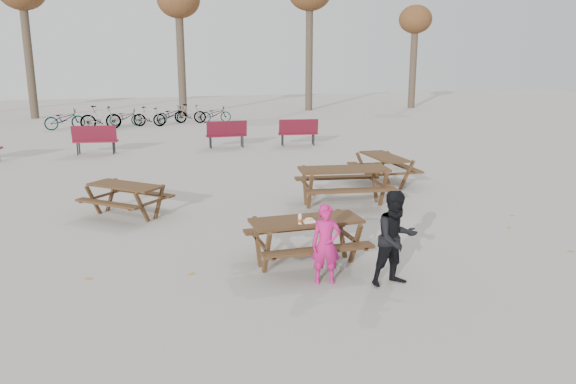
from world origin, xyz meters
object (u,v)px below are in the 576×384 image
object	(u,v)px
picnic_table_east	(343,187)
picnic_table_far	(384,170)
soda_bottle	(300,220)
food_tray	(309,222)
picnic_table_north	(126,200)
main_picnic_table	(306,230)
child	(326,244)
adult	(396,238)

from	to	relation	value
picnic_table_east	picnic_table_far	distance (m)	2.59
soda_bottle	picnic_table_east	bearing A→B (deg)	57.69
food_tray	picnic_table_north	distance (m)	4.90
main_picnic_table	picnic_table_east	bearing A→B (deg)	58.23
food_tray	main_picnic_table	bearing A→B (deg)	85.00
picnic_table_east	picnic_table_north	bearing A→B (deg)	-177.51
main_picnic_table	food_tray	world-z (taller)	food_tray
picnic_table_north	picnic_table_east	bearing A→B (deg)	37.97
child	picnic_table_north	size ratio (longest dim) A/B	0.76
main_picnic_table	picnic_table_north	distance (m)	4.74
picnic_table_east	picnic_table_north	distance (m)	4.84
food_tray	soda_bottle	xyz separation A→B (m)	(-0.16, -0.03, 0.05)
soda_bottle	adult	size ratio (longest dim) A/B	0.12
main_picnic_table	food_tray	xyz separation A→B (m)	(-0.02, -0.19, 0.21)
picnic_table_east	main_picnic_table	bearing A→B (deg)	-112.97
child	food_tray	bearing A→B (deg)	109.22
soda_bottle	adult	distance (m)	1.53
food_tray	picnic_table_far	world-z (taller)	food_tray
child	picnic_table_north	world-z (taller)	child
child	adult	bearing A→B (deg)	-5.70
child	picnic_table_east	world-z (taller)	child
picnic_table_north	child	bearing A→B (deg)	-15.06
food_tray	picnic_table_east	bearing A→B (deg)	59.43
soda_bottle	picnic_table_east	world-z (taller)	soda_bottle
soda_bottle	picnic_table_far	world-z (taller)	soda_bottle
picnic_table_far	soda_bottle	bearing A→B (deg)	143.21
adult	soda_bottle	bearing A→B (deg)	134.36
child	adult	xyz separation A→B (m)	(0.97, -0.37, 0.11)
main_picnic_table	food_tray	distance (m)	0.28
food_tray	picnic_table_north	bearing A→B (deg)	123.99
food_tray	picnic_table_east	world-z (taller)	picnic_table_east
food_tray	adult	xyz separation A→B (m)	(1.01, -1.00, -0.07)
adult	picnic_table_east	xyz separation A→B (m)	(1.06, 4.52, -0.29)
soda_bottle	child	world-z (taller)	child
picnic_table_east	picnic_table_far	world-z (taller)	picnic_table_east
main_picnic_table	adult	world-z (taller)	adult
food_tray	picnic_table_north	xyz separation A→B (m)	(-2.73, 4.05, -0.44)
child	picnic_table_far	xyz separation A→B (m)	(3.94, 5.90, -0.23)
food_tray	picnic_table_far	bearing A→B (deg)	52.88
picnic_table_north	picnic_table_far	xyz separation A→B (m)	(6.71, 1.22, 0.03)
main_picnic_table	picnic_table_far	distance (m)	6.45
soda_bottle	picnic_table_far	bearing A→B (deg)	51.91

